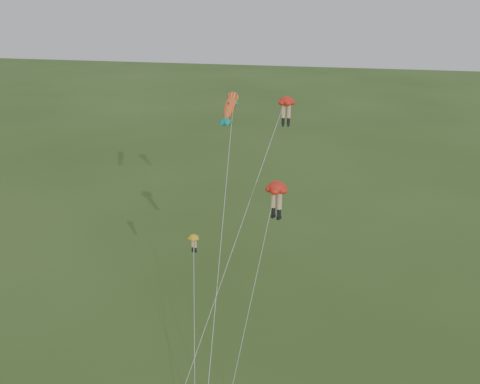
# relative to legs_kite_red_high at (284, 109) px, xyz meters

# --- Properties ---
(legs_kite_red_high) EXTENTS (6.36, 12.14, 18.98)m
(legs_kite_red_high) POSITION_rel_legs_kite_red_high_xyz_m (0.00, 0.00, 0.00)
(legs_kite_red_high) COLOR red
(legs_kite_red_high) RESTS_ON ground
(legs_kite_red_mid) EXTENTS (3.58, 4.42, 14.88)m
(legs_kite_red_mid) POSITION_rel_legs_kite_red_high_xyz_m (0.30, -6.40, -3.94)
(legs_kite_red_mid) COLOR red
(legs_kite_red_mid) RESTS_ON ground
(legs_kite_yellow) EXTENTS (2.54, 8.57, 9.59)m
(legs_kite_yellow) POSITION_rel_legs_kite_red_high_xyz_m (-5.71, -4.92, -9.45)
(legs_kite_yellow) COLOR gold
(legs_kite_yellow) RESTS_ON ground
(fish_kite) EXTENTS (1.23, 12.69, 19.23)m
(fish_kite) POSITION_rel_legs_kite_red_high_xyz_m (-4.03, 0.26, -0.10)
(fish_kite) COLOR orange
(fish_kite) RESTS_ON ground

